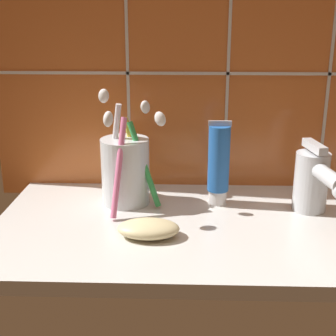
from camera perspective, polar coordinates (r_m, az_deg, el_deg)
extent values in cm
cube|color=silver|center=(69.31, 6.40, -7.43)|extent=(66.12, 32.78, 2.00)
cube|color=#C6662D|center=(79.10, 6.23, 16.38)|extent=(76.12, 1.50, 56.85)
cube|color=beige|center=(78.77, 6.10, 11.39)|extent=(76.12, 0.24, 0.50)
cube|color=beige|center=(78.61, -5.07, 16.40)|extent=(0.50, 0.24, 56.85)
cube|color=beige|center=(78.38, 7.53, 16.31)|extent=(0.50, 0.24, 56.85)
cube|color=beige|center=(81.58, 19.61, 15.53)|extent=(0.50, 0.24, 56.85)
cylinder|color=silver|center=(74.21, -5.21, -0.39)|extent=(7.62, 7.62, 10.52)
cylinder|color=green|center=(72.17, -2.93, 0.44)|extent=(5.61, 3.47, 13.21)
ellipsoid|color=white|center=(68.77, -0.97, 6.01)|extent=(2.70, 2.24, 2.66)
cylinder|color=yellow|center=(75.98, -3.96, 1.47)|extent=(3.87, 4.61, 13.49)
ellipsoid|color=white|center=(75.89, -2.79, 7.43)|extent=(2.43, 2.60, 2.61)
cylinder|color=white|center=(74.19, -6.64, 1.90)|extent=(3.38, 1.97, 15.66)
ellipsoid|color=white|center=(72.85, -7.85, 8.70)|extent=(2.33, 1.91, 2.43)
cylinder|color=pink|center=(69.43, -6.03, 0.06)|extent=(2.41, 6.60, 14.23)
ellipsoid|color=white|center=(64.39, -7.33, 5.91)|extent=(1.82, 2.64, 2.68)
cylinder|color=white|center=(75.26, 5.72, -3.48)|extent=(2.87, 2.87, 2.29)
cylinder|color=blue|center=(73.14, 5.88, 1.15)|extent=(3.38, 3.38, 10.43)
cube|color=silver|center=(71.68, 6.02, 5.44)|extent=(3.54, 0.36, 0.80)
cylinder|color=silver|center=(74.53, 17.03, -1.62)|extent=(5.13, 5.13, 9.17)
cylinder|color=silver|center=(69.98, 18.69, -0.86)|extent=(3.79, 9.07, 2.31)
cube|color=silver|center=(72.89, 17.43, 2.51)|extent=(2.41, 6.15, 1.20)
ellipsoid|color=beige|center=(64.09, -2.41, -7.40)|extent=(8.52, 5.34, 2.38)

